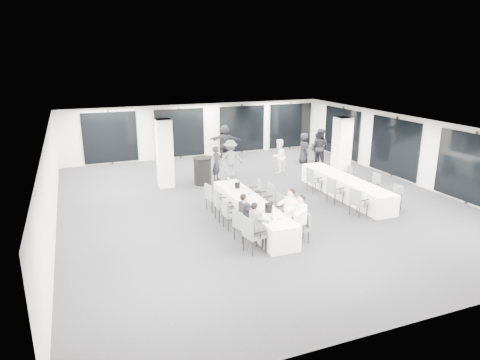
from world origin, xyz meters
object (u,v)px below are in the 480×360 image
object	(u,v)px
banquet_table_side	(345,187)
chair_side_left_far	(313,179)
ice_bucket_far	(237,185)
chair_main_right_far	(256,191)
chair_main_left_near	(252,232)
standing_guest_h	(320,145)
chair_main_right_second	(293,217)
chair_main_right_fourth	(266,196)
chair_side_right_near	(395,196)
chair_main_right_near	(303,225)
standing_guest_e	(304,146)
cocktail_table	(203,171)
chair_side_left_near	(357,201)
standing_guest_c	(231,156)
standing_guest_f	(225,139)
ice_bucket_near	(269,208)
standing_guest_a	(217,161)
banquet_table_main	(251,212)
chair_main_left_mid	(229,212)
chair_side_right_mid	(373,185)
chair_main_right_mid	(277,206)
chair_main_left_second	(241,224)
standing_guest_d	(317,146)
chair_side_left_mid	(334,189)
chair_main_left_far	(212,196)
chair_side_right_far	(347,175)
chair_main_left_fourth	(221,203)
standing_guest_b	(279,154)

from	to	relation	value
banquet_table_side	chair_side_left_far	bearing A→B (deg)	130.58
ice_bucket_far	chair_main_right_far	bearing A→B (deg)	5.71
chair_main_left_near	standing_guest_h	size ratio (longest dim) A/B	0.49
chair_main_right_second	chair_main_right_fourth	xyz separation A→B (m)	(0.01, 1.94, 0.04)
chair_main_right_fourth	chair_side_right_near	xyz separation A→B (m)	(4.36, -1.36, -0.10)
chair_main_right_near	standing_guest_e	distance (m)	9.54
cocktail_table	chair_main_right_near	xyz separation A→B (m)	(1.04, -6.62, -0.09)
chair_side_left_near	standing_guest_h	xyz separation A→B (m)	(2.46, 6.39, 0.50)
chair_side_left_far	standing_guest_c	size ratio (longest dim) A/B	0.51
chair_main_right_second	standing_guest_f	size ratio (longest dim) A/B	0.48
cocktail_table	chair_main_left_near	distance (m)	6.79
ice_bucket_near	standing_guest_e	bearing A→B (deg)	53.83
chair_side_left_near	standing_guest_a	bearing A→B (deg)	-166.72
banquet_table_main	chair_main_left_mid	world-z (taller)	chair_main_left_mid
chair_side_right_mid	ice_bucket_near	distance (m)	5.42
chair_main_right_mid	chair_main_left_second	bearing A→B (deg)	119.02
banquet_table_main	chair_side_left_far	world-z (taller)	chair_side_left_far
chair_side_left_far	chair_side_right_mid	world-z (taller)	chair_side_right_mid
banquet_table_main	standing_guest_d	size ratio (longest dim) A/B	2.80
chair_side_right_mid	standing_guest_d	world-z (taller)	standing_guest_d
chair_side_left_mid	standing_guest_f	world-z (taller)	standing_guest_f
standing_guest_h	ice_bucket_far	world-z (taller)	standing_guest_h
chair_main_left_near	chair_main_right_mid	distance (m)	2.48
chair_main_right_second	chair_side_right_near	size ratio (longest dim) A/B	1.12
chair_side_left_far	standing_guest_f	world-z (taller)	standing_guest_f
chair_main_left_far	chair_side_left_near	bearing A→B (deg)	52.02
chair_main_right_fourth	chair_side_left_near	bearing A→B (deg)	-115.52
chair_main_right_far	standing_guest_c	world-z (taller)	standing_guest_c
standing_guest_h	chair_side_right_mid	bearing A→B (deg)	135.82
banquet_table_main	ice_bucket_near	distance (m)	1.25
chair_side_right_near	chair_side_right_far	distance (m)	2.91
standing_guest_d	ice_bucket_near	distance (m)	9.41
chair_side_right_far	standing_guest_a	xyz separation A→B (m)	(-4.68, 2.86, 0.36)
chair_main_left_fourth	banquet_table_side	bearing A→B (deg)	98.53
chair_side_right_mid	cocktail_table	bearing A→B (deg)	56.44
chair_main_right_mid	standing_guest_d	bearing A→B (deg)	-43.39
banquet_table_main	standing_guest_c	distance (m)	5.60
chair_main_right_near	chair_side_right_mid	world-z (taller)	chair_side_right_mid
chair_side_left_mid	standing_guest_c	world-z (taller)	standing_guest_c
chair_main_right_near	chair_main_right_mid	size ratio (longest dim) A/B	0.96
cocktail_table	ice_bucket_near	size ratio (longest dim) A/B	4.36
standing_guest_b	standing_guest_d	xyz separation A→B (m)	(2.56, 0.86, -0.00)
chair_side_right_near	standing_guest_c	xyz separation A→B (m)	(-3.90, 6.13, 0.45)
chair_main_right_mid	chair_side_right_far	distance (m)	4.98
chair_main_right_far	standing_guest_e	distance (m)	6.81
chair_main_right_near	chair_side_right_mid	distance (m)	5.00
chair_main_left_fourth	chair_main_right_fourth	bearing A→B (deg)	95.07
chair_main_right_near	standing_guest_b	distance (m)	7.59
cocktail_table	ice_bucket_far	bearing A→B (deg)	-85.05
standing_guest_b	cocktail_table	bearing A→B (deg)	-19.10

